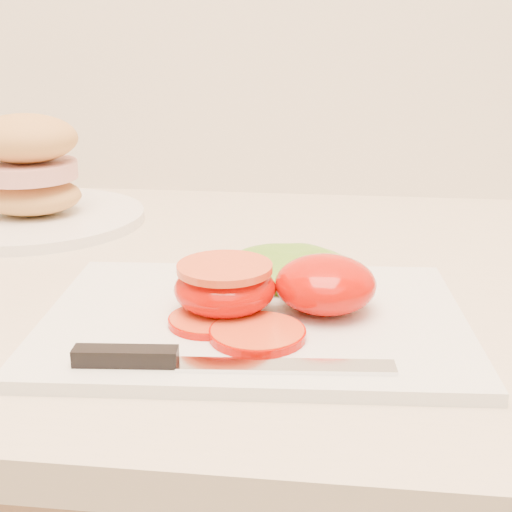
# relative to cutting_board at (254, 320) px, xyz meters

# --- Properties ---
(cutting_board) EXTENTS (0.35, 0.26, 0.01)m
(cutting_board) POSITION_rel_cutting_board_xyz_m (0.00, 0.00, 0.00)
(cutting_board) COLOR silver
(cutting_board) RESTS_ON counter
(tomato_half_dome) EXTENTS (0.08, 0.08, 0.04)m
(tomato_half_dome) POSITION_rel_cutting_board_xyz_m (0.05, 0.01, 0.03)
(tomato_half_dome) COLOR #D10200
(tomato_half_dome) RESTS_ON cutting_board
(tomato_half_cut) EXTENTS (0.08, 0.08, 0.04)m
(tomato_half_cut) POSITION_rel_cutting_board_xyz_m (-0.02, 0.00, 0.03)
(tomato_half_cut) COLOR #D10200
(tomato_half_cut) RESTS_ON cutting_board
(tomato_slice_0) EXTENTS (0.07, 0.07, 0.01)m
(tomato_slice_0) POSITION_rel_cutting_board_xyz_m (0.01, -0.04, 0.01)
(tomato_slice_0) COLOR orange
(tomato_slice_0) RESTS_ON cutting_board
(tomato_slice_1) EXTENTS (0.06, 0.06, 0.01)m
(tomato_slice_1) POSITION_rel_cutting_board_xyz_m (-0.03, -0.02, 0.01)
(tomato_slice_1) COLOR orange
(tomato_slice_1) RESTS_ON cutting_board
(lettuce_leaf_0) EXTENTS (0.13, 0.10, 0.02)m
(lettuce_leaf_0) POSITION_rel_cutting_board_xyz_m (0.02, 0.08, 0.02)
(lettuce_leaf_0) COLOR olive
(lettuce_leaf_0) RESTS_ON cutting_board
(knife) EXTENTS (0.22, 0.03, 0.01)m
(knife) POSITION_rel_cutting_board_xyz_m (-0.03, -0.09, 0.01)
(knife) COLOR silver
(knife) RESTS_ON cutting_board
(sandwich_plate) EXTENTS (0.26, 0.26, 0.13)m
(sandwich_plate) POSITION_rel_cutting_board_xyz_m (-0.30, 0.27, 0.04)
(sandwich_plate) COLOR white
(sandwich_plate) RESTS_ON counter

